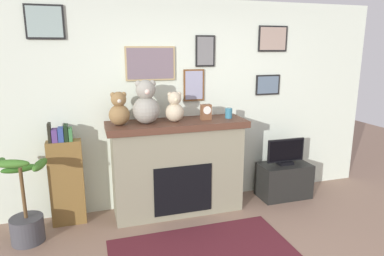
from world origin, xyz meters
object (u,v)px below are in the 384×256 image
(television, at_px, (286,152))
(teddy_bear_cream, at_px, (146,104))
(tv_stand, at_px, (284,180))
(teddy_bear_brown, at_px, (119,110))
(fireplace, at_px, (177,166))
(mantel_clock, at_px, (206,112))
(bookshelf, at_px, (66,179))
(teddy_bear_grey, at_px, (175,108))
(potted_plant, at_px, (25,213))
(candle_jar, at_px, (229,113))

(television, relative_size, teddy_bear_cream, 1.06)
(tv_stand, height_order, teddy_bear_brown, teddy_bear_brown)
(fireplace, relative_size, teddy_bear_cream, 3.32)
(mantel_clock, relative_size, teddy_bear_brown, 0.49)
(fireplace, relative_size, bookshelf, 1.39)
(tv_stand, relative_size, teddy_bear_grey, 1.94)
(fireplace, height_order, television, fireplace)
(bookshelf, bearing_deg, tv_stand, -2.04)
(potted_plant, distance_m, teddy_bear_brown, 1.46)
(potted_plant, relative_size, mantel_clock, 5.21)
(tv_stand, relative_size, teddy_bear_cream, 1.37)
(teddy_bear_grey, bearing_deg, fireplace, 29.26)
(bookshelf, height_order, teddy_bear_cream, teddy_bear_cream)
(bookshelf, xyz_separation_m, potted_plant, (-0.42, -0.30, -0.21))
(mantel_clock, bearing_deg, candle_jar, 0.25)
(teddy_bear_brown, relative_size, teddy_bear_grey, 1.07)
(fireplace, bearing_deg, bookshelf, 177.48)
(bookshelf, height_order, television, bookshelf)
(mantel_clock, bearing_deg, teddy_bear_brown, 179.96)
(teddy_bear_brown, bearing_deg, fireplace, 1.54)
(fireplace, bearing_deg, teddy_bear_brown, -178.46)
(television, bearing_deg, bookshelf, 177.93)
(tv_stand, relative_size, mantel_clock, 3.71)
(potted_plant, distance_m, tv_stand, 3.23)
(fireplace, xyz_separation_m, television, (1.50, -0.04, 0.05))
(teddy_bear_brown, bearing_deg, potted_plant, -168.01)
(teddy_bear_cream, bearing_deg, teddy_bear_brown, 179.97)
(fireplace, xyz_separation_m, tv_stand, (1.50, -0.04, -0.35))
(potted_plant, bearing_deg, candle_jar, 5.31)
(mantel_clock, bearing_deg, television, -1.26)
(tv_stand, xyz_separation_m, candle_jar, (-0.84, 0.02, 0.99))
(potted_plant, bearing_deg, television, 3.47)
(bookshelf, distance_m, teddy_bear_cream, 1.26)
(fireplace, distance_m, bookshelf, 1.31)
(tv_stand, xyz_separation_m, teddy_bear_cream, (-1.87, 0.02, 1.15))
(mantel_clock, bearing_deg, teddy_bear_cream, 179.95)
(mantel_clock, relative_size, teddy_bear_grey, 0.52)
(television, relative_size, candle_jar, 4.25)
(potted_plant, height_order, teddy_bear_grey, teddy_bear_grey)
(tv_stand, bearing_deg, teddy_bear_brown, 179.36)
(fireplace, relative_size, candle_jar, 13.29)
(teddy_bear_cream, bearing_deg, candle_jar, 0.04)
(teddy_bear_brown, bearing_deg, tv_stand, -0.64)
(potted_plant, bearing_deg, teddy_bear_cream, 9.30)
(potted_plant, relative_size, teddy_bear_grey, 2.72)
(potted_plant, xyz_separation_m, teddy_bear_grey, (1.69, 0.22, 0.98))
(potted_plant, height_order, teddy_bear_cream, teddy_bear_cream)
(fireplace, height_order, teddy_bear_brown, teddy_bear_brown)
(bookshelf, distance_m, potted_plant, 0.55)
(bookshelf, height_order, tv_stand, bookshelf)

